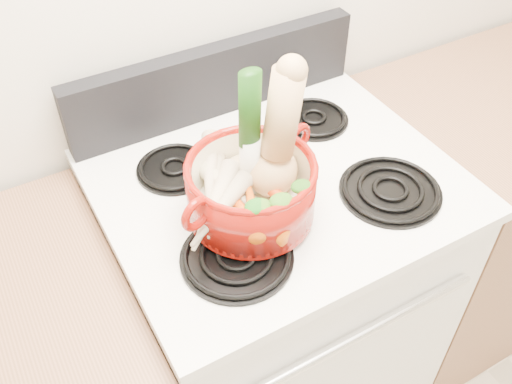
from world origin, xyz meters
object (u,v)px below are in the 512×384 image
dutch_oven (251,190)px  squash (279,134)px  stove_body (273,305)px  leek (250,133)px

dutch_oven → squash: (0.07, 0.02, 0.10)m
stove_body → squash: squash is taller
dutch_oven → squash: bearing=-5.3°
dutch_oven → leek: leek is taller
stove_body → leek: 0.69m
squash → leek: size_ratio=0.93×
dutch_oven → squash: 0.12m
squash → leek: leek is taller
stove_body → squash: 0.68m
stove_body → squash: bearing=-123.1°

